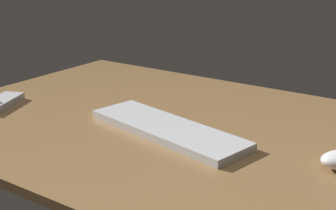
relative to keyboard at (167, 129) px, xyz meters
The scene contains 3 objects.
desk 8.96cm from the keyboard, 39.83° to the left, with size 140.00×84.00×2.00cm, color olive.
keyboard is the anchor object (origin of this frame).
media_remote 48.71cm from the keyboard, 168.80° to the right, with size 11.04×16.16×3.21cm.
Camera 1 is at (51.17, -89.75, 42.34)cm, focal length 51.09 mm.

